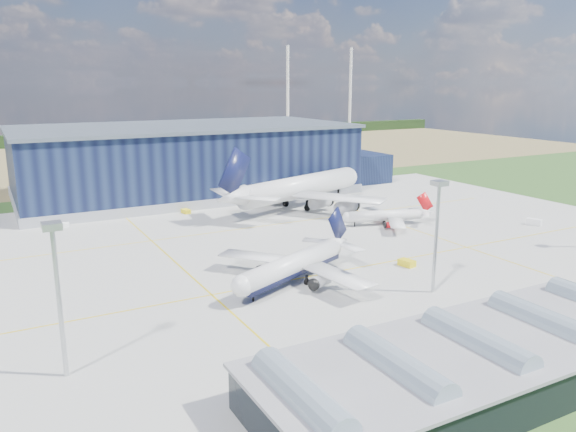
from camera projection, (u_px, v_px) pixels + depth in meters
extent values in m
plane|color=#294C1C|center=(314.00, 260.00, 134.83)|extent=(600.00, 600.00, 0.00)
cube|color=gray|center=(294.00, 249.00, 143.38)|extent=(220.00, 160.00, 0.06)
cube|color=#DFC00B|center=(337.00, 271.00, 126.27)|extent=(180.00, 0.40, 0.02)
cube|color=#DFC00B|center=(253.00, 227.00, 164.74)|extent=(180.00, 0.40, 0.02)
cube|color=#DFC00B|center=(180.00, 267.00, 129.44)|extent=(0.40, 120.00, 0.02)
cube|color=#DFC00B|center=(415.00, 230.00, 161.94)|extent=(0.40, 120.00, 0.02)
cube|color=olive|center=(117.00, 157.00, 322.93)|extent=(600.00, 220.00, 0.01)
cube|color=black|center=(92.00, 138.00, 390.41)|extent=(600.00, 8.00, 8.00)
cylinder|color=white|center=(288.00, 91.00, 444.31)|extent=(2.40, 2.40, 70.00)
cylinder|color=white|center=(350.00, 91.00, 472.17)|extent=(2.40, 2.40, 70.00)
cube|color=black|center=(185.00, 161.00, 213.17)|extent=(120.00, 60.00, 25.00)
cube|color=gray|center=(187.00, 189.00, 215.69)|extent=(121.00, 61.00, 3.20)
cube|color=#505B66|center=(184.00, 126.00, 210.16)|extent=(122.00, 62.00, 1.20)
cube|color=black|center=(349.00, 166.00, 243.82)|extent=(24.00, 30.00, 12.00)
cube|color=black|center=(475.00, 366.00, 78.20)|extent=(65.00, 22.00, 6.00)
cube|color=gray|center=(477.00, 345.00, 77.46)|extent=(66.00, 23.00, 0.50)
cylinder|color=#8192A0|center=(301.00, 396.00, 64.42)|extent=(4.40, 18.00, 4.40)
cylinder|color=#8192A0|center=(397.00, 367.00, 70.91)|extent=(4.40, 18.00, 4.40)
cylinder|color=#8192A0|center=(477.00, 343.00, 77.41)|extent=(4.40, 18.00, 4.40)
cylinder|color=#8192A0|center=(544.00, 323.00, 83.91)|extent=(4.40, 18.00, 4.40)
cylinder|color=#B2B5B9|center=(60.00, 305.00, 78.79)|extent=(0.70, 0.70, 22.00)
cube|color=#B2B5B9|center=(52.00, 226.00, 76.13)|extent=(2.60, 2.60, 1.00)
cylinder|color=#B2B5B9|center=(436.00, 240.00, 111.28)|extent=(0.70, 0.70, 22.00)
cube|color=#B2B5B9|center=(440.00, 183.00, 108.62)|extent=(2.60, 2.60, 1.00)
cube|color=yellow|center=(407.00, 263.00, 129.82)|extent=(2.97, 4.13, 1.57)
cube|color=yellow|center=(466.00, 326.00, 96.63)|extent=(2.09, 3.10, 1.33)
cube|color=white|center=(365.00, 214.00, 179.56)|extent=(2.84, 3.32, 1.22)
cube|color=white|center=(534.00, 222.00, 167.28)|extent=(3.50, 4.68, 1.95)
cube|color=yellow|center=(186.00, 211.00, 182.42)|extent=(2.54, 3.55, 1.43)
cube|color=white|center=(64.00, 225.00, 165.04)|extent=(3.21, 2.34, 1.30)
cube|color=white|center=(513.00, 310.00, 102.04)|extent=(4.90, 3.26, 2.15)
imported|color=#99999E|center=(547.00, 291.00, 113.27)|extent=(3.51, 2.12, 1.12)
imported|color=#99999E|center=(467.00, 333.00, 94.18)|extent=(3.50, 2.35, 1.09)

